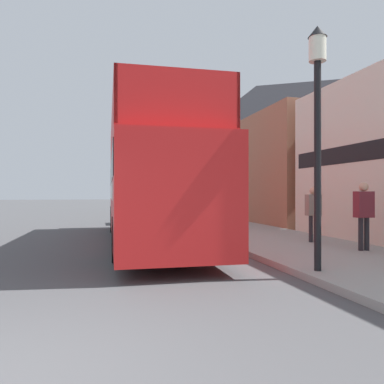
{
  "coord_description": "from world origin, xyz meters",
  "views": [
    {
      "loc": [
        0.94,
        -3.15,
        1.59
      ],
      "look_at": [
        3.89,
        8.43,
        1.63
      ],
      "focal_mm": 35.0,
      "sensor_mm": 36.0,
      "label": 1
    }
  ],
  "objects": [
    {
      "name": "pedestrian_second",
      "position": [
        7.48,
        4.93,
        1.18
      ],
      "size": [
        0.45,
        0.25,
        1.73
      ],
      "color": "#232328",
      "rests_on": "sidewalk"
    },
    {
      "name": "lamp_post_nearest",
      "position": [
        4.95,
        3.05,
        3.32
      ],
      "size": [
        0.35,
        0.35,
        4.6
      ],
      "color": "black",
      "rests_on": "sidewalk"
    },
    {
      "name": "sidewalk",
      "position": [
        6.52,
        18.0,
        0.07
      ],
      "size": [
        3.84,
        108.0,
        0.14
      ],
      "color": "#999993",
      "rests_on": "ground_plane"
    },
    {
      "name": "ground_plane",
      "position": [
        0.0,
        21.0,
        0.0
      ],
      "size": [
        144.0,
        144.0,
        0.0
      ],
      "primitive_type": "plane",
      "color": "#4C4C4F"
    },
    {
      "name": "parked_car_ahead_of_bus",
      "position": [
        3.44,
        16.38,
        0.73
      ],
      "size": [
        1.89,
        3.96,
        1.56
      ],
      "rotation": [
        0.0,
        0.0,
        -0.01
      ],
      "color": "#9E9EA3",
      "rests_on": "ground_plane"
    },
    {
      "name": "brick_terrace_rear",
      "position": [
        11.44,
        20.37,
        4.45
      ],
      "size": [
        6.0,
        19.49,
        8.89
      ],
      "color": "#9E664C",
      "rests_on": "ground_plane"
    },
    {
      "name": "pedestrian_third",
      "position": [
        7.17,
        6.71,
        1.12
      ],
      "size": [
        0.43,
        0.23,
        1.63
      ],
      "color": "#232328",
      "rests_on": "sidewalk"
    },
    {
      "name": "lamp_post_second",
      "position": [
        5.12,
        11.43,
        3.5
      ],
      "size": [
        0.35,
        0.35,
        4.89
      ],
      "color": "black",
      "rests_on": "sidewalk"
    },
    {
      "name": "tour_bus",
      "position": [
        2.59,
        8.93,
        1.79
      ],
      "size": [
        2.74,
        11.16,
        3.95
      ],
      "rotation": [
        0.0,
        0.0,
        -0.03
      ],
      "color": "red",
      "rests_on": "ground_plane"
    }
  ]
}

